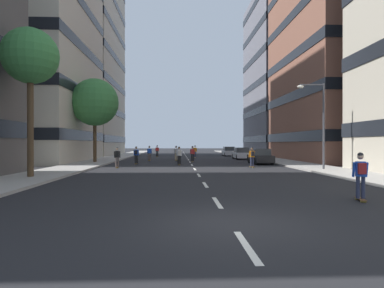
{
  "coord_description": "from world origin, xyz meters",
  "views": [
    {
      "loc": [
        -1.43,
        -8.74,
        2.12
      ],
      "look_at": [
        0.0,
        22.95,
        2.02
      ],
      "focal_mm": 31.05,
      "sensor_mm": 36.0,
      "label": 1
    }
  ],
  "objects_px": {
    "street_tree_mid": "(95,102)",
    "skater_9": "(195,151)",
    "skater_4": "(157,150)",
    "parked_car_far": "(229,152)",
    "streetlamp_right": "(319,116)",
    "street_tree_near": "(30,57)",
    "skater_1": "(192,153)",
    "parked_car_mid": "(241,154)",
    "skater_0": "(136,154)",
    "skater_5": "(117,156)",
    "skater_7": "(149,152)",
    "skater_6": "(361,173)",
    "skater_8": "(252,156)",
    "parked_car_near": "(260,157)",
    "skater_2": "(176,152)",
    "skater_3": "(179,154)"
  },
  "relations": [
    {
      "from": "street_tree_near",
      "to": "skater_4",
      "type": "relative_size",
      "value": 4.93
    },
    {
      "from": "parked_car_mid",
      "to": "streetlamp_right",
      "type": "bearing_deg",
      "value": -82.98
    },
    {
      "from": "skater_2",
      "to": "streetlamp_right",
      "type": "bearing_deg",
      "value": -54.58
    },
    {
      "from": "skater_6",
      "to": "street_tree_near",
      "type": "bearing_deg",
      "value": 151.9
    },
    {
      "from": "skater_1",
      "to": "skater_6",
      "type": "relative_size",
      "value": 1.0
    },
    {
      "from": "street_tree_near",
      "to": "parked_car_far",
      "type": "bearing_deg",
      "value": 63.29
    },
    {
      "from": "streetlamp_right",
      "to": "parked_car_far",
      "type": "bearing_deg",
      "value": 94.5
    },
    {
      "from": "parked_car_near",
      "to": "streetlamp_right",
      "type": "xyz_separation_m",
      "value": [
        2.3,
        -8.68,
        3.44
      ]
    },
    {
      "from": "skater_2",
      "to": "skater_9",
      "type": "relative_size",
      "value": 1.0
    },
    {
      "from": "skater_7",
      "to": "skater_1",
      "type": "bearing_deg",
      "value": -28.04
    },
    {
      "from": "streetlamp_right",
      "to": "skater_9",
      "type": "height_order",
      "value": "streetlamp_right"
    },
    {
      "from": "skater_1",
      "to": "skater_7",
      "type": "relative_size",
      "value": 1.0
    },
    {
      "from": "parked_car_mid",
      "to": "street_tree_near",
      "type": "xyz_separation_m",
      "value": [
        -17.13,
        -23.47,
        6.48
      ]
    },
    {
      "from": "streetlamp_right",
      "to": "skater_0",
      "type": "distance_m",
      "value": 17.51
    },
    {
      "from": "streetlamp_right",
      "to": "skater_8",
      "type": "relative_size",
      "value": 3.65
    },
    {
      "from": "street_tree_mid",
      "to": "skater_8",
      "type": "xyz_separation_m",
      "value": [
        15.15,
        -6.92,
        -5.37
      ]
    },
    {
      "from": "skater_8",
      "to": "skater_1",
      "type": "bearing_deg",
      "value": 118.57
    },
    {
      "from": "skater_9",
      "to": "street_tree_mid",
      "type": "bearing_deg",
      "value": -132.39
    },
    {
      "from": "street_tree_mid",
      "to": "skater_9",
      "type": "xyz_separation_m",
      "value": [
        11.23,
        12.31,
        -5.4
      ]
    },
    {
      "from": "parked_car_near",
      "to": "skater_8",
      "type": "xyz_separation_m",
      "value": [
        -1.98,
        -5.0,
        0.32
      ]
    },
    {
      "from": "skater_3",
      "to": "skater_7",
      "type": "bearing_deg",
      "value": 114.18
    },
    {
      "from": "street_tree_mid",
      "to": "skater_1",
      "type": "relative_size",
      "value": 4.92
    },
    {
      "from": "street_tree_mid",
      "to": "skater_4",
      "type": "relative_size",
      "value": 4.92
    },
    {
      "from": "skater_1",
      "to": "skater_8",
      "type": "bearing_deg",
      "value": -61.43
    },
    {
      "from": "skater_2",
      "to": "skater_3",
      "type": "height_order",
      "value": "same"
    },
    {
      "from": "skater_6",
      "to": "skater_8",
      "type": "distance_m",
      "value": 16.62
    },
    {
      "from": "parked_car_mid",
      "to": "skater_9",
      "type": "bearing_deg",
      "value": 144.66
    },
    {
      "from": "skater_5",
      "to": "skater_8",
      "type": "height_order",
      "value": "same"
    },
    {
      "from": "skater_0",
      "to": "skater_4",
      "type": "bearing_deg",
      "value": 86.35
    },
    {
      "from": "parked_car_near",
      "to": "skater_8",
      "type": "relative_size",
      "value": 2.47
    },
    {
      "from": "parked_car_near",
      "to": "skater_2",
      "type": "height_order",
      "value": "skater_2"
    },
    {
      "from": "streetlamp_right",
      "to": "skater_3",
      "type": "height_order",
      "value": "streetlamp_right"
    },
    {
      "from": "skater_6",
      "to": "skater_8",
      "type": "height_order",
      "value": "same"
    },
    {
      "from": "skater_2",
      "to": "skater_8",
      "type": "xyz_separation_m",
      "value": [
        6.6,
        -11.64,
        0.0
      ]
    },
    {
      "from": "street_tree_near",
      "to": "skater_1",
      "type": "xyz_separation_m",
      "value": [
        10.38,
        17.17,
        -6.19
      ]
    },
    {
      "from": "skater_3",
      "to": "skater_5",
      "type": "relative_size",
      "value": 1.0
    },
    {
      "from": "parked_car_near",
      "to": "street_tree_mid",
      "type": "xyz_separation_m",
      "value": [
        -17.13,
        1.91,
        5.69
      ]
    },
    {
      "from": "skater_5",
      "to": "skater_7",
      "type": "bearing_deg",
      "value": 81.14
    },
    {
      "from": "parked_car_near",
      "to": "skater_0",
      "type": "height_order",
      "value": "skater_0"
    },
    {
      "from": "streetlamp_right",
      "to": "skater_1",
      "type": "relative_size",
      "value": 3.65
    },
    {
      "from": "streetlamp_right",
      "to": "skater_1",
      "type": "height_order",
      "value": "streetlamp_right"
    },
    {
      "from": "skater_9",
      "to": "skater_1",
      "type": "bearing_deg",
      "value": -94.64
    },
    {
      "from": "parked_car_near",
      "to": "skater_1",
      "type": "distance_m",
      "value": 7.72
    },
    {
      "from": "parked_car_near",
      "to": "skater_0",
      "type": "distance_m",
      "value": 12.57
    },
    {
      "from": "skater_0",
      "to": "skater_6",
      "type": "relative_size",
      "value": 1.0
    },
    {
      "from": "parked_car_far",
      "to": "street_tree_near",
      "type": "height_order",
      "value": "street_tree_near"
    },
    {
      "from": "streetlamp_right",
      "to": "parked_car_near",
      "type": "bearing_deg",
      "value": 104.88
    },
    {
      "from": "skater_5",
      "to": "parked_car_far",
      "type": "bearing_deg",
      "value": 62.1
    },
    {
      "from": "parked_car_near",
      "to": "skater_7",
      "type": "relative_size",
      "value": 2.47
    },
    {
      "from": "skater_4",
      "to": "parked_car_far",
      "type": "bearing_deg",
      "value": 17.54
    }
  ]
}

